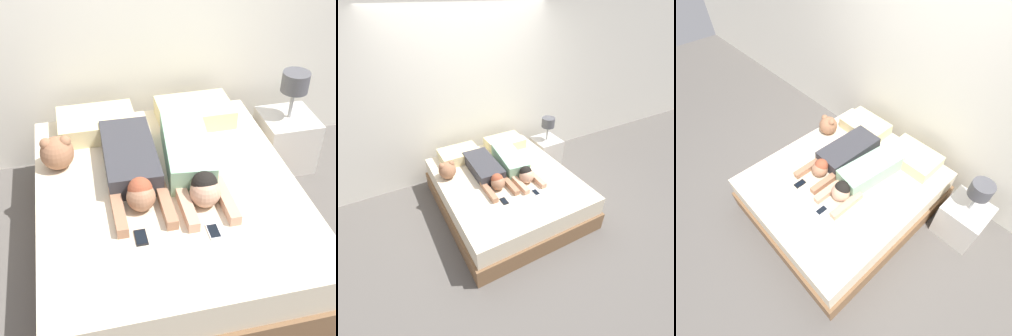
% 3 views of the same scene
% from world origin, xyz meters
% --- Properties ---
extents(ground_plane, '(12.00, 12.00, 0.00)m').
position_xyz_m(ground_plane, '(0.00, 0.00, 0.00)').
color(ground_plane, '#5B5651').
extents(wall_back, '(12.00, 0.06, 2.60)m').
position_xyz_m(wall_back, '(0.00, 1.16, 1.30)').
color(wall_back, silver).
rests_on(wall_back, ground_plane).
extents(bed, '(1.77, 2.01, 0.51)m').
position_xyz_m(bed, '(0.00, 0.00, 0.25)').
color(bed, brown).
rests_on(bed, ground_plane).
extents(pillow_head_left, '(0.58, 0.40, 0.15)m').
position_xyz_m(pillow_head_left, '(-0.39, 0.75, 0.58)').
color(pillow_head_left, beige).
rests_on(pillow_head_left, bed).
extents(pillow_head_right, '(0.58, 0.40, 0.15)m').
position_xyz_m(pillow_head_right, '(0.39, 0.75, 0.58)').
color(pillow_head_right, beige).
rests_on(pillow_head_right, bed).
extents(person_left, '(0.37, 1.05, 0.21)m').
position_xyz_m(person_left, '(-0.21, 0.16, 0.59)').
color(person_left, '#333338').
rests_on(person_left, bed).
extents(person_right, '(0.38, 1.06, 0.22)m').
position_xyz_m(person_right, '(0.19, 0.11, 0.60)').
color(person_right, '#8CBF99').
rests_on(person_right, bed).
extents(cell_phone_left, '(0.07, 0.13, 0.01)m').
position_xyz_m(cell_phone_left, '(-0.26, -0.42, 0.51)').
color(cell_phone_left, black).
rests_on(cell_phone_left, bed).
extents(cell_phone_right, '(0.07, 0.13, 0.01)m').
position_xyz_m(cell_phone_right, '(0.17, -0.47, 0.51)').
color(cell_phone_right, silver).
rests_on(cell_phone_right, bed).
extents(plush_toy, '(0.23, 0.23, 0.24)m').
position_xyz_m(plush_toy, '(-0.69, 0.37, 0.63)').
color(plush_toy, '#996647').
rests_on(plush_toy, bed).
extents(nightstand, '(0.44, 0.44, 0.87)m').
position_xyz_m(nightstand, '(1.18, 0.68, 0.28)').
color(nightstand, beige).
rests_on(nightstand, ground_plane).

